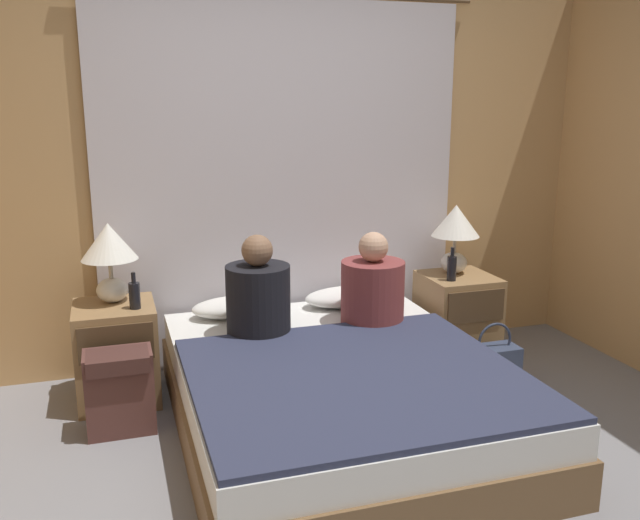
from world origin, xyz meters
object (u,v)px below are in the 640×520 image
object	(u,v)px
bed	(338,394)
pillow_right	(348,297)
backpack_on_floor	(120,387)
handbag_on_floor	(493,363)
person_right_in_bed	(373,288)
nightstand_right	(457,317)
lamp_left	(109,250)
beer_bottle_on_left_stand	(135,295)
nightstand_left	(117,353)
person_left_in_bed	(258,296)
beer_bottle_on_right_stand	(452,268)
pillow_left	(238,307)
lamp_right	(455,228)

from	to	relation	value
bed	pillow_right	xyz separation A→B (m)	(0.36, 0.84, 0.26)
backpack_on_floor	handbag_on_floor	world-z (taller)	backpack_on_floor
person_right_in_bed	bed	bearing A→B (deg)	-128.16
pillow_right	backpack_on_floor	xyz separation A→B (m)	(-1.43, -0.53, -0.21)
person_right_in_bed	handbag_on_floor	size ratio (longest dim) A/B	1.43
bed	nightstand_right	size ratio (longest dim) A/B	3.65
nightstand_right	backpack_on_floor	distance (m)	2.20
person_right_in_bed	nightstand_right	bearing A→B (deg)	18.40
backpack_on_floor	handbag_on_floor	distance (m)	2.18
lamp_left	beer_bottle_on_left_stand	bearing A→B (deg)	-55.40
nightstand_left	person_left_in_bed	size ratio (longest dim) A/B	0.98
bed	nightstand_left	world-z (taller)	nightstand_left
pillow_right	beer_bottle_on_right_stand	distance (m)	0.68
handbag_on_floor	person_left_in_bed	bearing A→B (deg)	171.41
nightstand_left	beer_bottle_on_left_stand	distance (m)	0.39
bed	person_right_in_bed	world-z (taller)	person_right_in_bed
nightstand_left	pillow_right	world-z (taller)	nightstand_left
nightstand_right	beer_bottle_on_right_stand	distance (m)	0.39
handbag_on_floor	pillow_right	bearing A→B (deg)	142.35
nightstand_left	backpack_on_floor	size ratio (longest dim) A/B	1.29
handbag_on_floor	pillow_left	bearing A→B (deg)	158.56
bed	pillow_left	world-z (taller)	pillow_left
lamp_right	pillow_right	distance (m)	0.84
pillow_left	backpack_on_floor	distance (m)	0.92
bed	lamp_right	size ratio (longest dim) A/B	4.53
pillow_right	beer_bottle_on_right_stand	xyz separation A→B (m)	(0.62, -0.21, 0.20)
handbag_on_floor	nightstand_left	bearing A→B (deg)	168.45
bed	nightstand_left	size ratio (longest dim) A/B	3.65
beer_bottle_on_left_stand	handbag_on_floor	world-z (taller)	beer_bottle_on_left_stand
person_right_in_bed	beer_bottle_on_right_stand	distance (m)	0.61
lamp_left	pillow_left	xyz separation A→B (m)	(0.73, 0.05, -0.42)
nightstand_right	handbag_on_floor	size ratio (longest dim) A/B	1.47
person_left_in_bed	person_right_in_bed	bearing A→B (deg)	0.00
person_left_in_bed	beer_bottle_on_right_stand	world-z (taller)	person_left_in_bed
lamp_left	person_left_in_bed	xyz separation A→B (m)	(0.78, -0.31, -0.25)
lamp_right	backpack_on_floor	bearing A→B (deg)	-167.51
lamp_left	beer_bottle_on_right_stand	xyz separation A→B (m)	(2.06, -0.17, -0.22)
person_left_in_bed	beer_bottle_on_left_stand	distance (m)	0.68
nightstand_left	pillow_right	bearing A→B (deg)	4.94
pillow_right	person_left_in_bed	size ratio (longest dim) A/B	0.98
pillow_left	backpack_on_floor	size ratio (longest dim) A/B	1.29
bed	nightstand_right	distance (m)	1.30
nightstand_left	handbag_on_floor	size ratio (longest dim) A/B	1.47
backpack_on_floor	person_right_in_bed	bearing A→B (deg)	6.56
pillow_left	person_right_in_bed	xyz separation A→B (m)	(0.74, -0.36, 0.15)
lamp_left	lamp_right	size ratio (longest dim) A/B	1.00
backpack_on_floor	handbag_on_floor	xyz separation A→B (m)	(2.17, -0.04, -0.12)
bed	lamp_right	world-z (taller)	lamp_right
beer_bottle_on_right_stand	handbag_on_floor	bearing A→B (deg)	-71.80
lamp_right	pillow_right	world-z (taller)	lamp_right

